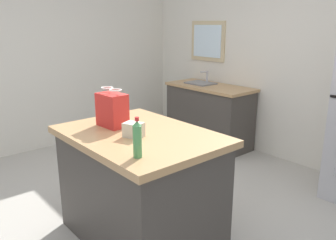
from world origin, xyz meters
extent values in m
plane|color=#ADA89E|center=(0.00, 0.00, 0.00)|extent=(6.16, 6.16, 0.00)
cube|color=silver|center=(0.00, 2.29, 1.37)|extent=(5.14, 0.10, 2.74)
cube|color=#CCB78C|center=(-1.41, 2.24, 1.51)|extent=(0.68, 0.04, 0.60)
cube|color=white|center=(-1.41, 2.22, 1.51)|extent=(0.56, 0.02, 0.48)
cube|color=silver|center=(-2.57, 0.00, 1.37)|extent=(0.10, 4.58, 2.74)
cube|color=#423D38|center=(0.19, -0.24, 0.44)|extent=(1.23, 0.88, 0.88)
cube|color=tan|center=(0.19, -0.24, 0.91)|extent=(1.31, 0.96, 0.06)
cube|color=#423D38|center=(-1.06, 1.93, 0.43)|extent=(1.28, 0.56, 0.86)
cube|color=tan|center=(-1.06, 1.93, 0.88)|extent=(1.32, 0.60, 0.04)
cube|color=slate|center=(-1.26, 1.93, 0.85)|extent=(0.40, 0.32, 0.14)
cylinder|color=#B7B7BC|center=(-1.26, 2.07, 0.99)|extent=(0.03, 0.03, 0.18)
cylinder|color=#B7B7BC|center=(-1.26, 2.00, 1.07)|extent=(0.02, 0.14, 0.02)
cube|color=red|center=(-0.11, -0.31, 1.07)|extent=(0.27, 0.18, 0.28)
torus|color=white|center=(-0.17, -0.31, 1.25)|extent=(0.11, 0.11, 0.01)
torus|color=white|center=(-0.04, -0.31, 1.25)|extent=(0.11, 0.11, 0.01)
cube|color=beige|center=(0.24, -0.33, 0.99)|extent=(0.17, 0.15, 0.11)
cylinder|color=#4C9956|center=(0.60, -0.56, 1.04)|extent=(0.06, 0.06, 0.22)
cone|color=#4C9956|center=(0.60, -0.56, 1.16)|extent=(0.05, 0.05, 0.03)
cylinder|color=red|center=(0.60, -0.56, 1.19)|extent=(0.03, 0.03, 0.02)
camera|label=1|loc=(2.32, -1.77, 1.77)|focal=36.90mm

